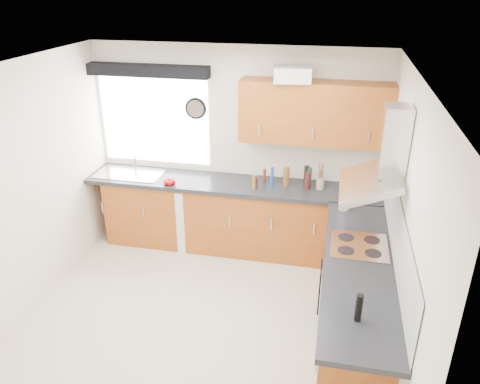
% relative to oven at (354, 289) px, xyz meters
% --- Properties ---
extents(ground_plane, '(3.60, 3.60, 0.00)m').
position_rel_oven_xyz_m(ground_plane, '(-1.50, -0.30, -0.42)').
color(ground_plane, beige).
extents(ceiling, '(3.60, 3.60, 0.02)m').
position_rel_oven_xyz_m(ceiling, '(-1.50, -0.30, 2.08)').
color(ceiling, white).
rests_on(ceiling, wall_back).
extents(wall_back, '(3.60, 0.02, 2.50)m').
position_rel_oven_xyz_m(wall_back, '(-1.50, 1.50, 0.82)').
color(wall_back, silver).
rests_on(wall_back, ground_plane).
extents(wall_front, '(3.60, 0.02, 2.50)m').
position_rel_oven_xyz_m(wall_front, '(-1.50, -2.10, 0.82)').
color(wall_front, silver).
rests_on(wall_front, ground_plane).
extents(wall_left, '(0.02, 3.60, 2.50)m').
position_rel_oven_xyz_m(wall_left, '(-3.30, -0.30, 0.82)').
color(wall_left, silver).
rests_on(wall_left, ground_plane).
extents(wall_right, '(0.02, 3.60, 2.50)m').
position_rel_oven_xyz_m(wall_right, '(0.30, -0.30, 0.82)').
color(wall_right, silver).
rests_on(wall_right, ground_plane).
extents(window, '(1.40, 0.02, 1.10)m').
position_rel_oven_xyz_m(window, '(-2.55, 1.49, 1.12)').
color(window, silver).
rests_on(window, wall_back).
extents(window_blind, '(1.50, 0.18, 0.14)m').
position_rel_oven_xyz_m(window_blind, '(-2.55, 1.40, 1.76)').
color(window_blind, black).
rests_on(window_blind, wall_back).
extents(splashback, '(0.01, 3.00, 0.54)m').
position_rel_oven_xyz_m(splashback, '(0.29, 0.00, 0.75)').
color(splashback, white).
rests_on(splashback, wall_right).
extents(base_cab_back, '(3.00, 0.58, 0.86)m').
position_rel_oven_xyz_m(base_cab_back, '(-1.60, 1.21, 0.01)').
color(base_cab_back, brown).
rests_on(base_cab_back, ground_plane).
extents(base_cab_corner, '(0.60, 0.60, 0.86)m').
position_rel_oven_xyz_m(base_cab_corner, '(0.00, 1.20, 0.01)').
color(base_cab_corner, brown).
rests_on(base_cab_corner, ground_plane).
extents(base_cab_right, '(0.58, 2.10, 0.86)m').
position_rel_oven_xyz_m(base_cab_right, '(0.01, -0.15, 0.01)').
color(base_cab_right, brown).
rests_on(base_cab_right, ground_plane).
extents(worktop_back, '(3.60, 0.62, 0.05)m').
position_rel_oven_xyz_m(worktop_back, '(-1.50, 1.20, 0.46)').
color(worktop_back, black).
rests_on(worktop_back, base_cab_back).
extents(worktop_right, '(0.62, 2.42, 0.05)m').
position_rel_oven_xyz_m(worktop_right, '(0.00, -0.30, 0.46)').
color(worktop_right, black).
rests_on(worktop_right, base_cab_right).
extents(sink, '(0.84, 0.46, 0.10)m').
position_rel_oven_xyz_m(sink, '(-2.83, 1.20, 0.52)').
color(sink, '#BCBCBC').
rests_on(sink, worktop_back).
extents(oven, '(0.56, 0.58, 0.85)m').
position_rel_oven_xyz_m(oven, '(0.00, 0.00, 0.00)').
color(oven, black).
rests_on(oven, ground_plane).
extents(hob_plate, '(0.52, 0.52, 0.01)m').
position_rel_oven_xyz_m(hob_plate, '(0.00, 0.00, 0.49)').
color(hob_plate, '#BCBCBC').
rests_on(hob_plate, worktop_right).
extents(extractor_hood, '(0.52, 0.78, 0.66)m').
position_rel_oven_xyz_m(extractor_hood, '(0.10, -0.00, 1.34)').
color(extractor_hood, '#BCBCBC').
rests_on(extractor_hood, wall_right).
extents(upper_cabinets, '(1.70, 0.35, 0.70)m').
position_rel_oven_xyz_m(upper_cabinets, '(-0.55, 1.32, 1.38)').
color(upper_cabinets, brown).
rests_on(upper_cabinets, wall_back).
extents(washing_machine, '(0.65, 0.63, 0.83)m').
position_rel_oven_xyz_m(washing_machine, '(-1.89, 1.22, -0.01)').
color(washing_machine, silver).
rests_on(washing_machine, ground_plane).
extents(wall_clock, '(0.27, 0.04, 0.27)m').
position_rel_oven_xyz_m(wall_clock, '(-2.00, 1.46, 1.30)').
color(wall_clock, black).
rests_on(wall_clock, wall_back).
extents(casserole, '(0.43, 0.33, 0.17)m').
position_rel_oven_xyz_m(casserole, '(-0.82, 1.24, 1.81)').
color(casserole, silver).
rests_on(casserole, upper_cabinets).
extents(storage_box, '(0.22, 0.18, 0.10)m').
position_rel_oven_xyz_m(storage_box, '(-0.88, 1.22, 1.77)').
color(storage_box, '#A63A25').
rests_on(storage_box, upper_cabinets).
extents(utensil_pot, '(0.11, 0.11, 0.13)m').
position_rel_oven_xyz_m(utensil_pot, '(-0.43, 1.24, 0.55)').
color(utensil_pot, gray).
rests_on(utensil_pot, worktop_back).
extents(kitchen_roll, '(0.10, 0.10, 0.22)m').
position_rel_oven_xyz_m(kitchen_roll, '(-0.15, 0.75, 0.60)').
color(kitchen_roll, silver).
rests_on(kitchen_roll, worktop_right).
extents(tomato_cluster, '(0.17, 0.17, 0.06)m').
position_rel_oven_xyz_m(tomato_cluster, '(-2.22, 1.00, 0.52)').
color(tomato_cluster, '#BE020A').
rests_on(tomato_cluster, worktop_back).
extents(jar_0, '(0.06, 0.06, 0.14)m').
position_rel_oven_xyz_m(jar_0, '(-1.18, 1.09, 0.56)').
color(jar_0, '#42171A').
rests_on(jar_0, worktop_back).
extents(jar_1, '(0.04, 0.04, 0.16)m').
position_rel_oven_xyz_m(jar_1, '(-1.11, 1.32, 0.56)').
color(jar_1, '#572012').
rests_on(jar_1, worktop_back).
extents(jar_2, '(0.07, 0.07, 0.21)m').
position_rel_oven_xyz_m(jar_2, '(-0.58, 1.20, 0.59)').
color(jar_2, '#3E1616').
rests_on(jar_2, worktop_back).
extents(jar_3, '(0.07, 0.07, 0.23)m').
position_rel_oven_xyz_m(jar_3, '(-0.83, 1.25, 0.60)').
color(jar_3, brown).
rests_on(jar_3, worktop_back).
extents(jar_4, '(0.06, 0.06, 0.26)m').
position_rel_oven_xyz_m(jar_4, '(-0.60, 1.28, 0.61)').
color(jar_4, black).
rests_on(jar_4, worktop_back).
extents(jar_5, '(0.04, 0.04, 0.18)m').
position_rel_oven_xyz_m(jar_5, '(-1.19, 1.06, 0.57)').
color(jar_5, brown).
rests_on(jar_5, worktop_back).
extents(jar_6, '(0.04, 0.04, 0.25)m').
position_rel_oven_xyz_m(jar_6, '(-0.99, 1.17, 0.61)').
color(jar_6, navy).
rests_on(jar_6, worktop_back).
extents(jar_7, '(0.06, 0.06, 0.24)m').
position_rel_oven_xyz_m(jar_7, '(-0.57, 1.28, 0.61)').
color(jar_7, '#174019').
rests_on(jar_7, worktop_back).
extents(jar_8, '(0.07, 0.07, 0.10)m').
position_rel_oven_xyz_m(jar_8, '(-0.59, 1.21, 0.54)').
color(jar_8, '#351913').
rests_on(jar_8, worktop_back).
extents(bottle_0, '(0.05, 0.05, 0.22)m').
position_rel_oven_xyz_m(bottle_0, '(-0.03, -1.05, 0.60)').
color(bottle_0, black).
rests_on(bottle_0, worktop_right).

